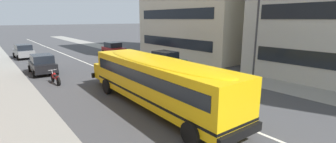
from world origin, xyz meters
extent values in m
plane|color=#424244|center=(0.00, 0.00, 0.00)|extent=(400.00, 400.00, 0.00)
cube|color=gray|center=(0.00, 7.52, 0.01)|extent=(120.00, 3.00, 0.01)
cube|color=silver|center=(0.00, 0.00, 0.00)|extent=(110.00, 0.16, 0.01)
cube|color=yellow|center=(-0.64, -1.62, 1.49)|extent=(10.34, 2.62, 2.06)
cube|color=yellow|center=(-6.53, -1.46, 0.98)|extent=(1.55, 2.00, 1.03)
cube|color=black|center=(-7.27, -1.44, 0.64)|extent=(0.25, 2.34, 0.34)
cube|color=black|center=(4.57, -1.77, 0.64)|extent=(0.25, 2.34, 0.34)
cube|color=black|center=(-0.64, -1.62, 1.86)|extent=(9.72, 2.65, 0.60)
cube|color=black|center=(-0.64, -1.62, 0.89)|extent=(10.36, 2.65, 0.11)
ellipsoid|color=yellow|center=(-0.64, -1.62, 2.52)|extent=(9.92, 2.43, 0.34)
cylinder|color=red|center=(-3.89, -0.19, 1.39)|extent=(0.42, 0.42, 0.03)
cylinder|color=black|center=(-4.58, -2.68, 0.47)|extent=(0.94, 0.29, 0.93)
cylinder|color=black|center=(-4.51, -0.34, 0.47)|extent=(0.94, 0.29, 0.93)
cylinder|color=black|center=(3.23, -2.90, 0.47)|extent=(0.94, 0.29, 0.93)
cylinder|color=black|center=(3.29, -0.56, 0.47)|extent=(0.94, 0.29, 0.93)
cube|color=maroon|center=(-19.35, 4.85, 0.65)|extent=(3.93, 1.78, 0.70)
cube|color=black|center=(-19.50, 4.86, 1.32)|extent=(2.23, 1.61, 0.64)
cylinder|color=black|center=(-18.04, 5.68, 0.30)|extent=(0.60, 0.19, 0.60)
cylinder|color=black|center=(-18.07, 3.98, 0.30)|extent=(0.60, 0.19, 0.60)
cylinder|color=black|center=(-20.64, 5.73, 0.30)|extent=(0.60, 0.19, 0.60)
cylinder|color=black|center=(-20.67, 4.03, 0.30)|extent=(0.60, 0.19, 0.60)
cube|color=black|center=(-13.33, -4.64, 0.65)|extent=(3.95, 1.82, 0.70)
cube|color=black|center=(-13.18, -4.65, 1.32)|extent=(2.25, 1.63, 0.64)
cylinder|color=black|center=(-14.65, -5.45, 0.30)|extent=(0.61, 0.20, 0.60)
cylinder|color=black|center=(-14.60, -3.75, 0.30)|extent=(0.61, 0.20, 0.60)
cylinder|color=black|center=(-12.05, -5.53, 0.30)|extent=(0.61, 0.20, 0.60)
cylinder|color=black|center=(-12.00, -3.83, 0.30)|extent=(0.61, 0.20, 0.60)
cube|color=#195B66|center=(-8.23, 4.86, 0.65)|extent=(3.99, 1.92, 0.70)
cube|color=black|center=(-8.38, 4.85, 1.32)|extent=(2.29, 1.68, 0.64)
cylinder|color=black|center=(-6.98, 5.78, 0.30)|extent=(0.61, 0.21, 0.60)
cylinder|color=black|center=(-6.88, 4.08, 0.30)|extent=(0.61, 0.21, 0.60)
cylinder|color=black|center=(-9.58, 5.63, 0.30)|extent=(0.61, 0.21, 0.60)
cylinder|color=black|center=(-9.48, 3.93, 0.30)|extent=(0.61, 0.21, 0.60)
cube|color=gray|center=(-23.66, -4.68, 0.65)|extent=(3.97, 1.86, 0.70)
cube|color=black|center=(-23.51, -4.67, 1.32)|extent=(2.26, 1.65, 0.64)
cylinder|color=black|center=(-24.92, -5.58, 0.30)|extent=(0.61, 0.20, 0.60)
cylinder|color=black|center=(-25.00, -3.89, 0.30)|extent=(0.61, 0.20, 0.60)
cylinder|color=black|center=(-22.33, -5.48, 0.30)|extent=(0.61, 0.20, 0.60)
cylinder|color=black|center=(-22.40, -3.78, 0.30)|extent=(0.61, 0.20, 0.60)
cylinder|color=black|center=(-9.80, -4.67, 0.30)|extent=(0.60, 0.12, 0.60)
cylinder|color=black|center=(-8.41, -4.61, 0.30)|extent=(0.61, 0.15, 0.60)
cube|color=maroon|center=(-9.11, -4.64, 0.50)|extent=(1.11, 0.21, 0.24)
ellipsoid|color=maroon|center=(-9.28, -4.65, 0.66)|extent=(0.41, 0.24, 0.22)
cube|color=black|center=(-8.89, -4.63, 0.62)|extent=(0.53, 0.22, 0.12)
cylinder|color=silver|center=(-9.65, -4.66, 0.92)|extent=(0.06, 0.56, 0.03)
cylinder|color=silver|center=(-9.68, -4.67, 0.55)|extent=(0.29, 0.06, 0.67)
cylinder|color=#38383D|center=(-0.38, 6.82, 3.25)|extent=(0.14, 0.14, 6.50)
cube|color=black|center=(-12.30, 9.00, 1.92)|extent=(12.14, 0.04, 1.10)
cube|color=black|center=(-12.30, 9.00, 5.12)|extent=(12.14, 0.04, 1.10)
camera|label=1|loc=(8.98, -8.52, 4.60)|focal=25.30mm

